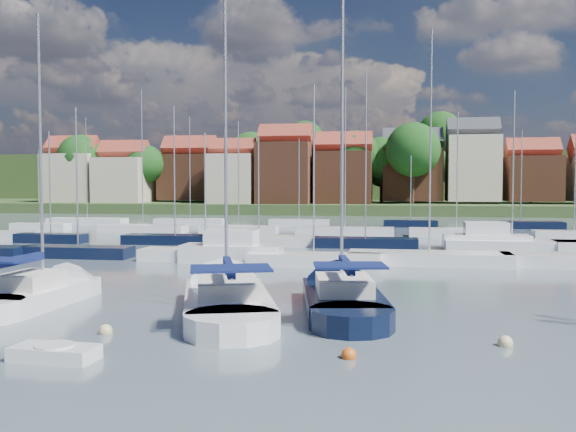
# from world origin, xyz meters

# --- Properties ---
(ground) EXTENTS (260.00, 260.00, 0.00)m
(ground) POSITION_xyz_m (0.00, 40.00, 0.00)
(ground) COLOR #475661
(ground) RESTS_ON ground
(sailboat_left) EXTENTS (3.11, 10.56, 14.29)m
(sailboat_left) POSITION_xyz_m (-10.00, 4.35, 0.36)
(sailboat_left) COLOR white
(sailboat_left) RESTS_ON ground
(sailboat_centre) EXTENTS (7.32, 13.71, 17.94)m
(sailboat_centre) POSITION_xyz_m (-1.64, 4.59, 0.35)
(sailboat_centre) COLOR white
(sailboat_centre) RESTS_ON ground
(sailboat_navy) EXTENTS (5.25, 12.57, 16.88)m
(sailboat_navy) POSITION_xyz_m (3.43, 5.79, 0.35)
(sailboat_navy) COLOR black
(sailboat_navy) RESTS_ON ground
(tender) EXTENTS (2.73, 1.39, 0.57)m
(tender) POSITION_xyz_m (-4.56, -5.03, 0.22)
(tender) COLOR white
(tender) RESTS_ON ground
(buoy_c) EXTENTS (0.51, 0.51, 0.51)m
(buoy_c) POSITION_xyz_m (-4.53, -1.50, 0.00)
(buoy_c) COLOR beige
(buoy_c) RESTS_ON ground
(buoy_d) EXTENTS (0.49, 0.49, 0.49)m
(buoy_d) POSITION_xyz_m (4.50, -3.33, 0.00)
(buoy_d) COLOR #D85914
(buoy_d) RESTS_ON ground
(buoy_e) EXTENTS (0.43, 0.43, 0.43)m
(buoy_e) POSITION_xyz_m (3.62, 6.02, 0.00)
(buoy_e) COLOR beige
(buoy_e) RESTS_ON ground
(buoy_f) EXTENTS (0.52, 0.52, 0.52)m
(buoy_f) POSITION_xyz_m (9.63, -0.92, 0.00)
(buoy_f) COLOR beige
(buoy_f) RESTS_ON ground
(marina_field) EXTENTS (79.62, 41.41, 15.93)m
(marina_field) POSITION_xyz_m (1.91, 35.15, 0.43)
(marina_field) COLOR white
(marina_field) RESTS_ON ground
(far_shore_town) EXTENTS (212.46, 90.00, 22.27)m
(far_shore_town) POSITION_xyz_m (2.23, 132.67, 4.61)
(far_shore_town) COLOR #3A4B25
(far_shore_town) RESTS_ON ground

